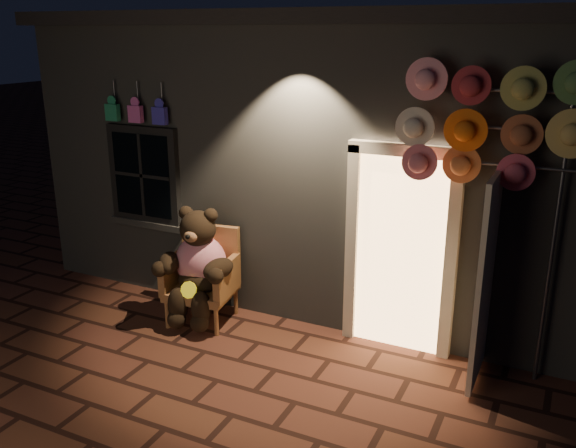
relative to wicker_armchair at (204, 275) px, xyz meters
The scene contains 5 objects.
ground 1.50m from the wicker_armchair, 52.54° to the right, with size 60.00×60.00×0.00m, color #4F281E.
shop_building 3.23m from the wicker_armchair, 73.52° to the left, with size 7.30×5.95×3.51m.
wicker_armchair is the anchor object (origin of this frame).
teddy_bear 0.22m from the wicker_armchair, 84.77° to the right, with size 0.95×0.80×1.32m.
hat_rack 3.52m from the wicker_armchair, ahead, with size 1.79×0.22×2.99m.
Camera 1 is at (2.87, -4.35, 3.25)m, focal length 38.00 mm.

